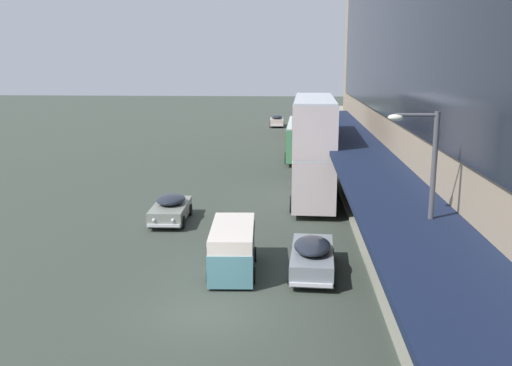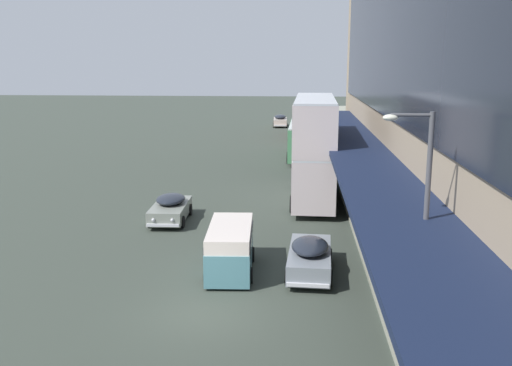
{
  "view_description": "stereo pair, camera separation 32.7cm",
  "coord_description": "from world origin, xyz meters",
  "px_view_note": "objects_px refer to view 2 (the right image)",
  "views": [
    {
      "loc": [
        2.72,
        -18.1,
        8.61
      ],
      "look_at": [
        0.81,
        13.65,
        1.71
      ],
      "focal_mm": 40.0,
      "sensor_mm": 36.0,
      "label": 1
    },
    {
      "loc": [
        3.05,
        -18.08,
        8.61
      ],
      "look_at": [
        0.81,
        13.65,
        1.71
      ],
      "focal_mm": 40.0,
      "sensor_mm": 36.0,
      "label": 2
    }
  ],
  "objects_px": {
    "transit_bus_kerbside_front": "(307,120)",
    "sedan_second_near": "(280,121)",
    "sedan_oncoming_front": "(170,208)",
    "pedestrian_at_kerb": "(387,257)",
    "vw_van": "(230,245)",
    "street_lamp": "(421,210)",
    "sedan_lead_mid": "(310,256)",
    "transit_bus_kerbside_rear": "(314,146)",
    "transit_bus_kerbside_far": "(304,137)"
  },
  "relations": [
    {
      "from": "transit_bus_kerbside_rear",
      "to": "vw_van",
      "type": "relative_size",
      "value": 2.23
    },
    {
      "from": "transit_bus_kerbside_rear",
      "to": "sedan_second_near",
      "type": "height_order",
      "value": "transit_bus_kerbside_rear"
    },
    {
      "from": "transit_bus_kerbside_far",
      "to": "pedestrian_at_kerb",
      "type": "height_order",
      "value": "transit_bus_kerbside_far"
    },
    {
      "from": "vw_van",
      "to": "pedestrian_at_kerb",
      "type": "distance_m",
      "value": 6.31
    },
    {
      "from": "sedan_oncoming_front",
      "to": "transit_bus_kerbside_rear",
      "type": "bearing_deg",
      "value": 34.05
    },
    {
      "from": "sedan_lead_mid",
      "to": "street_lamp",
      "type": "xyz_separation_m",
      "value": [
        3.12,
        -5.41,
        3.46
      ]
    },
    {
      "from": "pedestrian_at_kerb",
      "to": "street_lamp",
      "type": "bearing_deg",
      "value": -87.12
    },
    {
      "from": "sedan_second_near",
      "to": "street_lamp",
      "type": "relative_size",
      "value": 0.64
    },
    {
      "from": "sedan_second_near",
      "to": "sedan_oncoming_front",
      "type": "bearing_deg",
      "value": -95.87
    },
    {
      "from": "transit_bus_kerbside_rear",
      "to": "street_lamp",
      "type": "distance_m",
      "value": 18.29
    },
    {
      "from": "transit_bus_kerbside_front",
      "to": "transit_bus_kerbside_rear",
      "type": "xyz_separation_m",
      "value": [
        -0.17,
        -31.49,
        1.66
      ]
    },
    {
      "from": "sedan_second_near",
      "to": "sedan_lead_mid",
      "type": "bearing_deg",
      "value": -87.02
    },
    {
      "from": "transit_bus_kerbside_rear",
      "to": "transit_bus_kerbside_far",
      "type": "height_order",
      "value": "transit_bus_kerbside_rear"
    },
    {
      "from": "transit_bus_kerbside_rear",
      "to": "vw_van",
      "type": "distance_m",
      "value": 13.3
    },
    {
      "from": "sedan_oncoming_front",
      "to": "pedestrian_at_kerb",
      "type": "xyz_separation_m",
      "value": [
        10.3,
        -8.49,
        0.46
      ]
    },
    {
      "from": "sedan_second_near",
      "to": "sedan_oncoming_front",
      "type": "xyz_separation_m",
      "value": [
        -4.65,
        -45.25,
        -0.06
      ]
    },
    {
      "from": "sedan_second_near",
      "to": "street_lamp",
      "type": "distance_m",
      "value": 58.4
    },
    {
      "from": "transit_bus_kerbside_rear",
      "to": "sedan_oncoming_front",
      "type": "distance_m",
      "value": 9.89
    },
    {
      "from": "sedan_second_near",
      "to": "street_lamp",
      "type": "xyz_separation_m",
      "value": [
        5.86,
        -58.01,
        3.43
      ]
    },
    {
      "from": "vw_van",
      "to": "pedestrian_at_kerb",
      "type": "bearing_deg",
      "value": -11.6
    },
    {
      "from": "transit_bus_kerbside_front",
      "to": "sedan_second_near",
      "type": "distance_m",
      "value": 9.14
    },
    {
      "from": "transit_bus_kerbside_rear",
      "to": "transit_bus_kerbside_far",
      "type": "bearing_deg",
      "value": 91.38
    },
    {
      "from": "transit_bus_kerbside_front",
      "to": "pedestrian_at_kerb",
      "type": "height_order",
      "value": "transit_bus_kerbside_front"
    },
    {
      "from": "sedan_oncoming_front",
      "to": "vw_van",
      "type": "bearing_deg",
      "value": -60.3
    },
    {
      "from": "transit_bus_kerbside_far",
      "to": "sedan_oncoming_front",
      "type": "height_order",
      "value": "transit_bus_kerbside_far"
    },
    {
      "from": "vw_van",
      "to": "transit_bus_kerbside_front",
      "type": "bearing_deg",
      "value": 84.89
    },
    {
      "from": "sedan_lead_mid",
      "to": "pedestrian_at_kerb",
      "type": "distance_m",
      "value": 3.15
    },
    {
      "from": "sedan_lead_mid",
      "to": "vw_van",
      "type": "xyz_separation_m",
      "value": [
        -3.28,
        0.13,
        0.34
      ]
    },
    {
      "from": "sedan_lead_mid",
      "to": "sedan_second_near",
      "type": "xyz_separation_m",
      "value": [
        -2.74,
        52.59,
        0.03
      ]
    },
    {
      "from": "sedan_lead_mid",
      "to": "transit_bus_kerbside_rear",
      "type": "bearing_deg",
      "value": 87.78
    },
    {
      "from": "transit_bus_kerbside_far",
      "to": "vw_van",
      "type": "height_order",
      "value": "transit_bus_kerbside_far"
    },
    {
      "from": "transit_bus_kerbside_far",
      "to": "vw_van",
      "type": "bearing_deg",
      "value": -96.75
    },
    {
      "from": "sedan_second_near",
      "to": "vw_van",
      "type": "distance_m",
      "value": 52.47
    },
    {
      "from": "sedan_lead_mid",
      "to": "vw_van",
      "type": "bearing_deg",
      "value": 177.76
    },
    {
      "from": "transit_bus_kerbside_rear",
      "to": "sedan_oncoming_front",
      "type": "height_order",
      "value": "transit_bus_kerbside_rear"
    },
    {
      "from": "sedan_oncoming_front",
      "to": "pedestrian_at_kerb",
      "type": "distance_m",
      "value": 13.35
    },
    {
      "from": "transit_bus_kerbside_far",
      "to": "sedan_second_near",
      "type": "height_order",
      "value": "transit_bus_kerbside_far"
    },
    {
      "from": "pedestrian_at_kerb",
      "to": "vw_van",
      "type": "bearing_deg",
      "value": 168.4
    },
    {
      "from": "transit_bus_kerbside_front",
      "to": "street_lamp",
      "type": "distance_m",
      "value": 49.7
    },
    {
      "from": "sedan_second_near",
      "to": "street_lamp",
      "type": "height_order",
      "value": "street_lamp"
    },
    {
      "from": "sedan_lead_mid",
      "to": "street_lamp",
      "type": "distance_m",
      "value": 7.14
    },
    {
      "from": "sedan_lead_mid",
      "to": "sedan_second_near",
      "type": "height_order",
      "value": "sedan_second_near"
    },
    {
      "from": "sedan_lead_mid",
      "to": "pedestrian_at_kerb",
      "type": "xyz_separation_m",
      "value": [
        2.91,
        -1.14,
        0.43
      ]
    },
    {
      "from": "sedan_oncoming_front",
      "to": "street_lamp",
      "type": "height_order",
      "value": "street_lamp"
    },
    {
      "from": "vw_van",
      "to": "street_lamp",
      "type": "bearing_deg",
      "value": -40.89
    },
    {
      "from": "transit_bus_kerbside_rear",
      "to": "pedestrian_at_kerb",
      "type": "xyz_separation_m",
      "value": [
        2.42,
        -13.81,
        -2.25
      ]
    },
    {
      "from": "transit_bus_kerbside_rear",
      "to": "street_lamp",
      "type": "height_order",
      "value": "street_lamp"
    },
    {
      "from": "transit_bus_kerbside_far",
      "to": "sedan_oncoming_front",
      "type": "relative_size",
      "value": 2.58
    },
    {
      "from": "transit_bus_kerbside_far",
      "to": "street_lamp",
      "type": "distance_m",
      "value": 34.32
    },
    {
      "from": "transit_bus_kerbside_front",
      "to": "sedan_oncoming_front",
      "type": "height_order",
      "value": "transit_bus_kerbside_front"
    }
  ]
}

